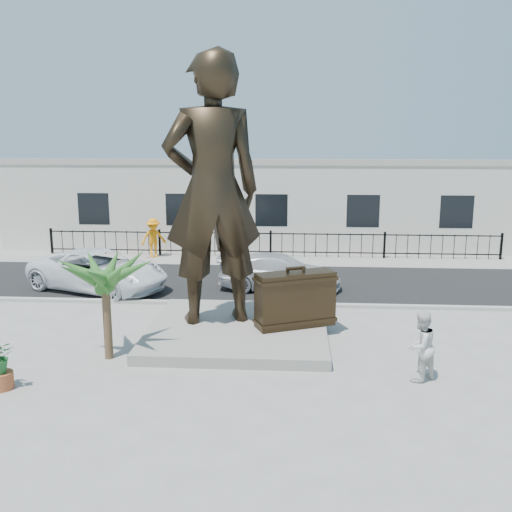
{
  "coord_description": "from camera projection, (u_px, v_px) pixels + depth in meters",
  "views": [
    {
      "loc": [
        1.1,
        -14.56,
        5.79
      ],
      "look_at": [
        0.0,
        2.0,
        2.3
      ],
      "focal_mm": 40.0,
      "sensor_mm": 36.0,
      "label": 1
    }
  ],
  "objects": [
    {
      "name": "suitcase",
      "position": [
        295.0,
        299.0,
        16.68
      ],
      "size": [
        2.41,
        1.59,
        1.62
      ],
      "primitive_type": "cube",
      "rotation": [
        0.0,
        0.0,
        0.41
      ],
      "color": "black",
      "rests_on": "plinth"
    },
    {
      "name": "car_silver",
      "position": [
        279.0,
        272.0,
        21.87
      ],
      "size": [
        4.75,
        2.11,
        1.35
      ],
      "primitive_type": "imported",
      "rotation": [
        0.0,
        0.0,
        1.52
      ],
      "color": "#BBBCC0",
      "rests_on": "street"
    },
    {
      "name": "plinth",
      "position": [
        238.0,
        330.0,
        16.94
      ],
      "size": [
        5.2,
        5.2,
        0.3
      ],
      "primitive_type": "cube",
      "color": "gray",
      "rests_on": "ground"
    },
    {
      "name": "statue",
      "position": [
        212.0,
        191.0,
        16.59
      ],
      "size": [
        3.31,
        2.67,
        7.88
      ],
      "primitive_type": "imported",
      "rotation": [
        0.0,
        0.0,
        3.45
      ],
      "color": "black",
      "rests_on": "plinth"
    },
    {
      "name": "street",
      "position": [
        266.0,
        281.0,
        23.29
      ],
      "size": [
        40.0,
        7.0,
        0.01
      ],
      "primitive_type": "cube",
      "color": "black",
      "rests_on": "ground"
    },
    {
      "name": "car_white",
      "position": [
        99.0,
        270.0,
        21.77
      ],
      "size": [
        6.07,
        4.42,
        1.53
      ],
      "primitive_type": "imported",
      "rotation": [
        0.0,
        0.0,
        1.19
      ],
      "color": "white",
      "rests_on": "street"
    },
    {
      "name": "worker",
      "position": [
        154.0,
        238.0,
        27.59
      ],
      "size": [
        1.41,
        1.22,
        1.9
      ],
      "primitive_type": "imported",
      "rotation": [
        0.0,
        0.0,
        0.52
      ],
      "color": "orange",
      "rests_on": "far_sidewalk"
    },
    {
      "name": "building",
      "position": [
        274.0,
        202.0,
        31.62
      ],
      "size": [
        28.0,
        7.0,
        4.4
      ],
      "primitive_type": "cube",
      "color": "silver",
      "rests_on": "ground"
    },
    {
      "name": "palm_tree",
      "position": [
        109.0,
        358.0,
        15.19
      ],
      "size": [
        1.8,
        1.8,
        3.2
      ],
      "primitive_type": null,
      "color": "#285820",
      "rests_on": "ground"
    },
    {
      "name": "far_sidewalk",
      "position": [
        270.0,
        260.0,
        27.19
      ],
      "size": [
        40.0,
        2.5,
        0.02
      ],
      "primitive_type": "cube",
      "color": "#9E9991",
      "rests_on": "ground"
    },
    {
      "name": "tourist",
      "position": [
        421.0,
        346.0,
        13.63
      ],
      "size": [
        1.07,
        1.04,
        1.73
      ],
      "primitive_type": "imported",
      "rotation": [
        0.0,
        0.0,
        3.81
      ],
      "color": "silver",
      "rests_on": "ground"
    },
    {
      "name": "ground",
      "position": [
        251.0,
        354.0,
        15.48
      ],
      "size": [
        100.0,
        100.0,
        0.0
      ],
      "primitive_type": "plane",
      "color": "#9E9991",
      "rests_on": "ground"
    },
    {
      "name": "planter",
      "position": [
        1.0,
        380.0,
        13.31
      ],
      "size": [
        0.56,
        0.56,
        0.4
      ],
      "primitive_type": "cylinder",
      "color": "#9E4E2A",
      "rests_on": "ground"
    },
    {
      "name": "fence",
      "position": [
        271.0,
        245.0,
        27.85
      ],
      "size": [
        22.0,
        0.1,
        1.2
      ],
      "primitive_type": "cube",
      "color": "black",
      "rests_on": "ground"
    },
    {
      "name": "curb",
      "position": [
        261.0,
        304.0,
        19.86
      ],
      "size": [
        40.0,
        0.25,
        0.12
      ],
      "primitive_type": "cube",
      "color": "#A5A399",
      "rests_on": "ground"
    }
  ]
}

